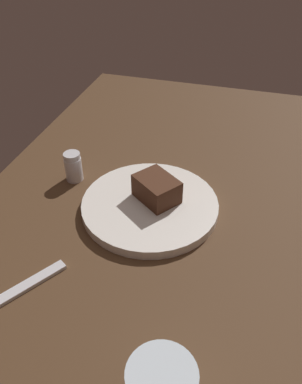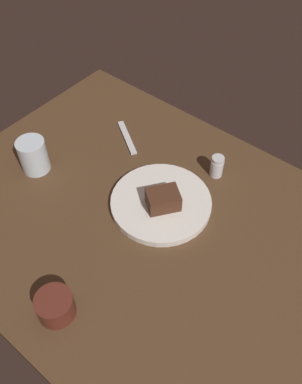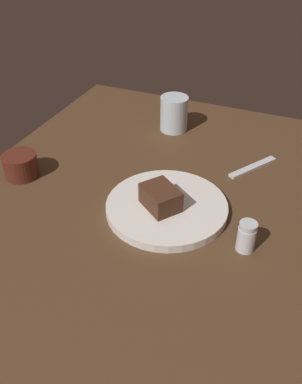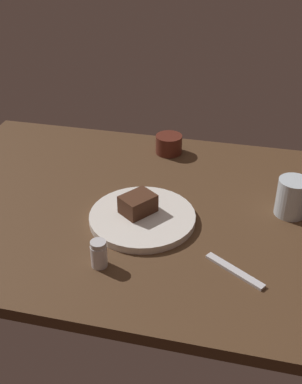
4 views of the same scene
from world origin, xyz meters
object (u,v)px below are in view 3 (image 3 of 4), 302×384
Objects in this scene: chocolate_cake_slice at (161,198)px; coffee_cup at (21,165)px; dessert_spoon at (253,167)px; dessert_plate at (167,207)px; water_glass at (174,114)px; salt_shaker at (246,236)px.

chocolate_cake_slice reaches higher than coffee_cup.
coffee_cup is at bearing 148.50° from dessert_spoon.
dessert_spoon is (-25.17, 51.59, -2.57)cm from coffee_cup.
water_glass is (-36.01, -11.85, 4.01)cm from dessert_plate.
chocolate_cake_slice is at bearing 89.33° from coffee_cup.
water_glass is at bearing 145.00° from coffee_cup.
chocolate_cake_slice is 38.93cm from water_glass.
dessert_spoon is at bearing 116.01° from coffee_cup.
coffee_cup is (36.93, -25.86, -2.03)cm from water_glass.
chocolate_cake_slice and salt_shaker have the same top height.
salt_shaker is at bearing 36.42° from water_glass.
dessert_spoon is (-25.60, 14.84, -3.90)cm from chocolate_cake_slice.
salt_shaker reaches higher than dessert_plate.
coffee_cup reaches higher than dessert_plate.
salt_shaker is (5.12, 18.50, 2.28)cm from dessert_plate.
dessert_plate is at bearing -105.47° from salt_shaker.
salt_shaker is (3.76, 19.46, -1.04)cm from chocolate_cake_slice.
salt_shaker reaches higher than dessert_spoon.
chocolate_cake_slice is at bearing 16.24° from water_glass.
salt_shaker is 56.36cm from coffee_cup.
chocolate_cake_slice is at bearing -100.92° from salt_shaker.
chocolate_cake_slice is at bearing -35.20° from dessert_plate.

